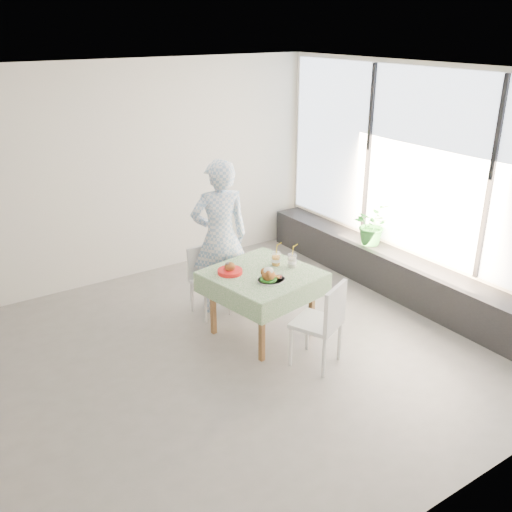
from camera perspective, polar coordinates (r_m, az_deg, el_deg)
floor at (r=5.89m, az=-4.87°, el=-10.72°), size 6.00×6.00×0.00m
ceiling at (r=4.95m, az=-5.97°, el=17.55°), size 6.00×6.00×0.00m
wall_back at (r=7.45m, az=-14.82°, el=7.65°), size 6.00×0.02×2.80m
wall_front at (r=3.49m, az=15.32°, el=-9.84°), size 6.00×0.02×2.80m
wall_right at (r=7.11m, az=16.41°, el=6.79°), size 0.02×5.00×2.80m
window_pane at (r=7.03m, az=16.48°, el=8.72°), size 0.01×4.80×2.18m
window_ledge at (r=7.35m, az=14.43°, el=-2.06°), size 0.40×4.80×0.50m
cafe_table at (r=6.17m, az=0.65°, el=-4.04°), size 1.20×1.20×0.74m
chair_far at (r=6.72m, az=-4.64°, el=-3.78°), size 0.38×0.38×0.80m
chair_near at (r=5.78m, az=6.12°, el=-8.24°), size 0.56×0.56×0.90m
diner at (r=6.55m, az=-3.64°, el=1.89°), size 0.76×0.59×1.83m
main_dish at (r=5.83m, az=1.39°, el=-2.07°), size 0.31×0.31×0.16m
juice_cup_orange at (r=6.20m, az=2.01°, el=-0.35°), size 0.10×0.10×0.29m
juice_cup_lemonade at (r=6.17m, az=3.63°, el=-0.51°), size 0.10×0.10×0.29m
second_dish at (r=6.02m, az=-2.62°, el=-1.41°), size 0.26×0.26×0.13m
potted_plant at (r=7.55m, az=11.40°, el=3.13°), size 0.64×0.64×0.54m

